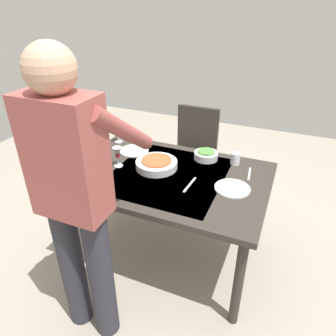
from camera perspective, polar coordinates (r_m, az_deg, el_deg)
name	(u,v)px	position (r m, az deg, el deg)	size (l,w,h in m)	color
ground_plane	(168,252)	(2.64, 0.00, -14.98)	(6.00, 6.00, 0.00)	#9E9384
dining_table	(168,183)	(2.23, 0.00, -2.83)	(1.38, 0.94, 0.73)	#332D28
chair_near	(194,149)	(3.02, 4.71, 3.45)	(0.40, 0.40, 0.91)	black
person_server	(75,195)	(1.63, -16.51, -4.76)	(0.42, 0.61, 1.69)	#2D2D38
wine_bottle	(91,164)	(2.16, -13.78, 0.78)	(0.07, 0.07, 0.30)	black
wine_glass_left	(118,130)	(2.66, -9.11, 6.76)	(0.07, 0.07, 0.15)	white
wine_glass_right	(117,153)	(2.27, -9.18, 2.64)	(0.07, 0.07, 0.15)	white
water_cup_near_left	(69,177)	(2.17, -17.65, -1.62)	(0.07, 0.07, 0.09)	silver
water_cup_near_right	(235,158)	(2.35, 12.16, 1.72)	(0.07, 0.07, 0.09)	silver
serving_bowl_pasta	(157,164)	(2.26, -2.10, 0.78)	(0.30, 0.30, 0.07)	silver
side_bowl_salad	(206,155)	(2.40, 6.93, 2.38)	(0.18, 0.18, 0.07)	silver
dinner_plate_near	(232,188)	(2.07, 11.64, -3.66)	(0.23, 0.23, 0.01)	silver
dinner_plate_far	(134,151)	(2.52, -6.16, 3.14)	(0.23, 0.23, 0.01)	silver
table_knife	(190,185)	(2.07, 3.97, -3.06)	(0.01, 0.20, 0.01)	silver
table_fork	(249,174)	(2.26, 14.58, -1.04)	(0.01, 0.18, 0.01)	silver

